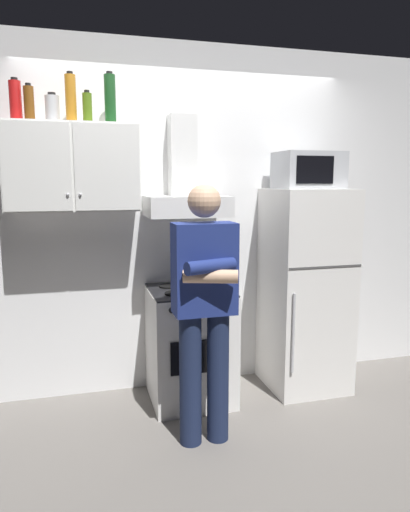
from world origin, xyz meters
name	(u,v)px	position (x,y,z in m)	size (l,w,h in m)	color
ground_plane	(205,412)	(0.00, 0.00, 0.00)	(7.00, 7.00, 0.00)	slate
back_wall_tiled	(185,220)	(0.00, 0.60, 1.35)	(4.80, 0.10, 2.70)	white
upper_cabinet	(73,168)	(-0.85, 0.37, 1.75)	(0.90, 0.37, 0.60)	white
stove_oven	(190,344)	(-0.05, 0.25, 0.43)	(0.60, 0.62, 0.87)	white
range_hood	(185,189)	(-0.05, 0.38, 1.60)	(0.60, 0.44, 0.75)	white
refrigerator	(305,290)	(0.90, 0.25, 0.80)	(0.60, 0.62, 1.60)	white
microwave	(308,170)	(0.90, 0.27, 1.74)	(0.48, 0.37, 0.28)	#B7BABF
person_standing	(205,305)	(-0.10, -0.36, 0.90)	(0.38, 0.33, 1.64)	#192342
cooking_pot	(211,282)	(0.08, 0.13, 0.93)	(0.28, 0.18, 0.12)	#B7BABF
bottle_olive_oil	(87,108)	(-0.74, 0.36, 2.15)	(0.06, 0.06, 0.22)	#4C6B19
bottle_beer_brown	(29,103)	(-1.11, 0.36, 2.17)	(0.07, 0.07, 0.24)	brown
bottle_liquor_amber	(71,99)	(-0.84, 0.38, 2.21)	(0.07, 0.07, 0.34)	#B7721E
bottle_wine_green	(110,99)	(-0.58, 0.39, 2.22)	(0.08, 0.08, 0.35)	#19471E
bottle_canister_steel	(52,109)	(-0.97, 0.41, 2.14)	(0.09, 0.09, 0.20)	#B2B5BA
bottle_soda_red	(15,101)	(-1.20, 0.39, 2.18)	(0.08, 0.08, 0.28)	red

